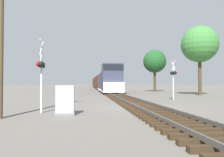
{
  "coord_description": "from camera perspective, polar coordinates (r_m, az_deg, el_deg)",
  "views": [
    {
      "loc": [
        -3.59,
        -14.1,
        1.6
      ],
      "look_at": [
        -1.32,
        6.01,
        2.04
      ],
      "focal_mm": 35.0,
      "sensor_mm": 36.0,
      "label": 1
    }
  ],
  "objects": [
    {
      "name": "ground_plane",
      "position": [
        14.64,
        7.88,
        -7.52
      ],
      "size": [
        400.0,
        400.0,
        0.0
      ],
      "primitive_type": "plane",
      "color": "#666059"
    },
    {
      "name": "rail_track_bed",
      "position": [
        14.62,
        7.88,
        -6.99
      ],
      "size": [
        2.6,
        160.0,
        0.31
      ],
      "color": "#382819",
      "rests_on": "ground"
    },
    {
      "name": "freight_train",
      "position": [
        60.73,
        -3.04,
        -1.01
      ],
      "size": [
        2.96,
        65.07,
        4.43
      ],
      "color": "#33384C",
      "rests_on": "ground"
    },
    {
      "name": "crossing_signal_near",
      "position": [
        12.44,
        -18.07,
        2.56
      ],
      "size": [
        0.32,
        1.0,
        3.94
      ],
      "rotation": [
        0.0,
        0.0,
        -1.57
      ],
      "color": "silver",
      "rests_on": "ground"
    },
    {
      "name": "crossing_signal_far",
      "position": [
        21.23,
        15.78,
        0.83
      ],
      "size": [
        0.34,
        1.0,
        3.73
      ],
      "rotation": [
        0.0,
        0.0,
        1.6
      ],
      "color": "silver",
      "rests_on": "ground"
    },
    {
      "name": "relay_cabinet",
      "position": [
        11.25,
        -12.15,
        -5.61
      ],
      "size": [
        0.98,
        0.62,
        1.5
      ],
      "color": "slate",
      "rests_on": "ground"
    },
    {
      "name": "utility_pole",
      "position": [
        11.61,
        -27.17,
        15.61
      ],
      "size": [
        1.8,
        0.31,
        9.65
      ],
      "color": "brown",
      "rests_on": "ground"
    },
    {
      "name": "tree_far_right",
      "position": [
        31.72,
        21.91,
        8.26
      ],
      "size": [
        4.85,
        4.85,
        9.26
      ],
      "color": "#473521",
      "rests_on": "ground"
    },
    {
      "name": "tree_mid_background",
      "position": [
        42.61,
        11.08,
        4.37
      ],
      "size": [
        4.37,
        4.37,
        7.98
      ],
      "color": "#473521",
      "rests_on": "ground"
    }
  ]
}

